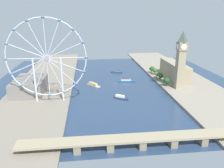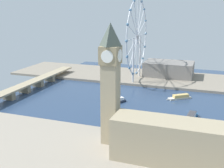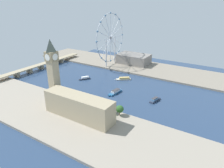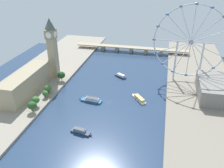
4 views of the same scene
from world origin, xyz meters
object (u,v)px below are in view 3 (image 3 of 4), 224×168
at_px(clock_tower, 53,71).
at_px(tour_boat_1, 155,100).
at_px(ferris_wheel, 111,38).
at_px(tour_boat_3, 124,79).
at_px(riverside_hall, 134,59).
at_px(parliament_block, 79,106).
at_px(tour_boat_2, 85,78).
at_px(tour_boat_0, 115,92).
at_px(river_bridge, 40,65).

xyz_separation_m(clock_tower, tour_boat_1, (77.66, -111.12, -44.76)).
relative_size(ferris_wheel, tour_boat_3, 4.04).
distance_m(ferris_wheel, riverside_hall, 67.37).
xyz_separation_m(parliament_block, tour_boat_2, (105.17, 77.45, -14.65)).
height_order(ferris_wheel, tour_boat_0, ferris_wheel).
bearing_deg(tour_boat_2, tour_boat_0, 108.14).
bearing_deg(tour_boat_3, clock_tower, 37.49).
distance_m(ferris_wheel, river_bridge, 152.11).
height_order(clock_tower, tour_boat_3, clock_tower).
height_order(tour_boat_2, tour_boat_3, tour_boat_2).
height_order(riverside_hall, tour_boat_2, riverside_hall).
bearing_deg(tour_boat_0, tour_boat_2, -99.63).
bearing_deg(ferris_wheel, tour_boat_2, -177.20).
bearing_deg(clock_tower, tour_boat_1, -55.05).
xyz_separation_m(riverside_hall, river_bridge, (-126.69, 146.45, -5.63)).
bearing_deg(tour_boat_2, clock_tower, 49.29).
distance_m(parliament_block, ferris_wheel, 217.65).
distance_m(river_bridge, tour_boat_2, 113.56).
distance_m(clock_tower, ferris_wheel, 186.34).
relative_size(river_bridge, tour_boat_3, 8.05).
distance_m(clock_tower, riverside_hall, 219.77).
bearing_deg(river_bridge, tour_boat_3, -78.30).
xyz_separation_m(ferris_wheel, tour_boat_0, (-113.61, -80.50, -55.52)).
distance_m(clock_tower, tour_boat_1, 142.77).
bearing_deg(ferris_wheel, riverside_hall, -48.38).
bearing_deg(tour_boat_1, riverside_hall, 47.34).
height_order(clock_tower, tour_boat_1, clock_tower).
bearing_deg(tour_boat_3, ferris_wheel, -79.22).
xyz_separation_m(clock_tower, tour_boat_3, (126.09, -34.29, -44.82)).
relative_size(parliament_block, ferris_wheel, 0.84).
distance_m(clock_tower, tour_boat_3, 138.14).
height_order(clock_tower, river_bridge, clock_tower).
xyz_separation_m(clock_tower, tour_boat_2, (91.37, 25.26, -44.80)).
xyz_separation_m(parliament_block, tour_boat_3, (139.89, 17.90, -14.67)).
bearing_deg(riverside_hall, parliament_block, -169.10).
relative_size(tour_boat_2, tour_boat_3, 0.79).
bearing_deg(tour_boat_3, river_bridge, -25.60).
xyz_separation_m(river_bridge, tour_boat_0, (-20.25, -189.43, -4.95)).
relative_size(river_bridge, tour_boat_2, 10.20).
xyz_separation_m(tour_boat_0, tour_boat_3, (56.07, 16.44, -0.14)).
distance_m(tour_boat_0, tour_boat_2, 78.93).
xyz_separation_m(clock_tower, parliament_block, (-13.79, -52.19, -30.15)).
height_order(river_bridge, tour_boat_2, river_bridge).
height_order(parliament_block, tour_boat_1, parliament_block).
xyz_separation_m(riverside_hall, tour_boat_1, (-139.31, -103.37, -10.66)).
relative_size(riverside_hall, tour_boat_1, 2.73).
bearing_deg(tour_boat_1, river_bridge, 97.87).
height_order(parliament_block, tour_boat_0, parliament_block).
relative_size(clock_tower, parliament_block, 0.95).
bearing_deg(riverside_hall, tour_boat_3, -163.72).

